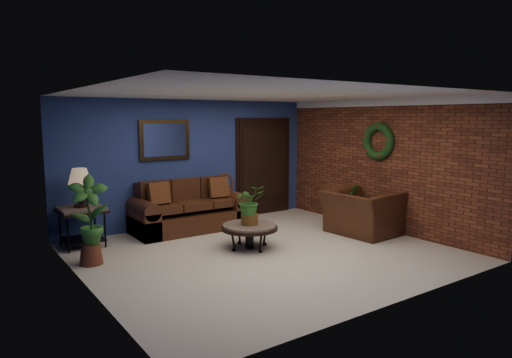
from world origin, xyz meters
TOP-DOWN VIEW (x-y plane):
  - floor at (0.00, 0.00)m, footprint 5.50×5.50m
  - wall_back at (0.00, 2.50)m, footprint 5.50×0.04m
  - wall_left at (-2.75, 0.00)m, footprint 0.04×5.00m
  - wall_right_brick at (2.75, 0.00)m, footprint 0.04×5.00m
  - ceiling at (0.00, 0.00)m, footprint 5.50×5.00m
  - crown_molding at (2.72, 0.00)m, footprint 0.03×5.00m
  - wall_mirror at (-0.60, 2.46)m, footprint 1.02×0.06m
  - closet_door at (1.75, 2.47)m, footprint 1.44×0.06m
  - wreath at (2.69, 0.05)m, footprint 0.16×0.72m
  - sofa at (-0.32, 2.08)m, footprint 2.16×0.93m
  - coffee_table at (-0.07, 0.35)m, footprint 0.93×0.93m
  - end_table at (-2.30, 2.05)m, footprint 0.73×0.73m
  - table_lamp at (-2.30, 2.05)m, footprint 0.38×0.38m
  - side_chair at (0.59, 2.13)m, footprint 0.44×0.44m
  - armchair at (2.15, -0.07)m, footprint 1.16×1.31m
  - coffee_plant at (-0.07, 0.35)m, footprint 0.54×0.49m
  - floor_plant at (2.35, 0.42)m, footprint 0.45×0.39m
  - tall_plant at (-2.45, 0.99)m, footprint 0.65×0.53m

SIDE VIEW (x-z plane):
  - floor at x=0.00m, z-range 0.00..0.00m
  - sofa at x=-0.32m, z-range -0.17..0.81m
  - coffee_table at x=-0.07m, z-range 0.14..0.54m
  - armchair at x=2.15m, z-range 0.00..0.81m
  - floor_plant at x=2.35m, z-range 0.02..0.90m
  - end_table at x=-2.30m, z-range 0.18..0.85m
  - side_chair at x=0.59m, z-range 0.07..1.09m
  - tall_plant at x=-2.45m, z-range 0.04..1.37m
  - coffee_plant at x=-0.07m, z-range 0.43..1.09m
  - closet_door at x=1.75m, z-range -0.04..2.14m
  - table_lamp at x=-2.30m, z-range 0.76..1.39m
  - wall_back at x=0.00m, z-range 0.00..2.50m
  - wall_left at x=-2.75m, z-range 0.00..2.50m
  - wall_right_brick at x=2.75m, z-range 0.00..2.50m
  - wreath at x=2.69m, z-range 1.34..2.06m
  - wall_mirror at x=-0.60m, z-range 1.33..2.10m
  - crown_molding at x=2.72m, z-range 2.36..2.50m
  - ceiling at x=0.00m, z-range 2.49..2.51m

